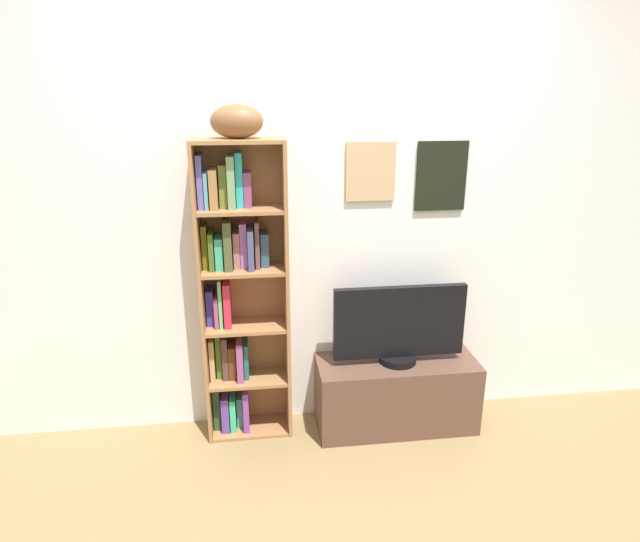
# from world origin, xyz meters

# --- Properties ---
(back_wall) EXTENTS (4.80, 0.08, 2.44)m
(back_wall) POSITION_xyz_m (0.00, 1.13, 1.22)
(back_wall) COLOR silver
(back_wall) RESTS_ON ground
(bookshelf) EXTENTS (0.49, 0.24, 1.72)m
(bookshelf) POSITION_xyz_m (-0.44, 1.01, 0.87)
(bookshelf) COLOR #9A6940
(bookshelf) RESTS_ON ground
(football) EXTENTS (0.29, 0.21, 0.17)m
(football) POSITION_xyz_m (-0.39, 0.98, 1.81)
(football) COLOR brown
(football) RESTS_ON bookshelf
(tv_stand) EXTENTS (0.95, 0.37, 0.43)m
(tv_stand) POSITION_xyz_m (0.49, 0.91, 0.22)
(tv_stand) COLOR brown
(tv_stand) RESTS_ON ground
(television) EXTENTS (0.77, 0.22, 0.47)m
(television) POSITION_xyz_m (0.49, 0.91, 0.66)
(television) COLOR black
(television) RESTS_ON tv_stand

